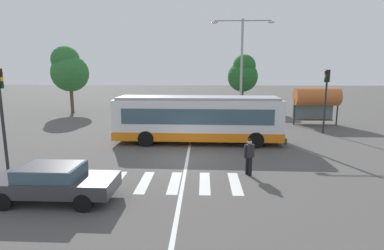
% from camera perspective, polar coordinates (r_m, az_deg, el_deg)
% --- Properties ---
extents(ground_plane, '(160.00, 160.00, 0.00)m').
position_cam_1_polar(ground_plane, '(16.43, -1.25, -6.58)').
color(ground_plane, '#514F4C').
extents(city_transit_bus, '(10.96, 2.82, 3.06)m').
position_cam_1_polar(city_transit_bus, '(19.94, 1.11, 1.11)').
color(city_transit_bus, black).
rests_on(city_transit_bus, ground_plane).
extents(pedestrian_crossing_street, '(0.51, 0.43, 1.72)m').
position_cam_1_polar(pedestrian_crossing_street, '(14.16, 10.63, -5.46)').
color(pedestrian_crossing_street, black).
rests_on(pedestrian_crossing_street, ground_plane).
extents(foreground_sedan, '(4.52, 1.91, 1.35)m').
position_cam_1_polar(foreground_sedan, '(12.41, -24.52, -9.49)').
color(foreground_sedan, black).
rests_on(foreground_sedan, ground_plane).
extents(parked_car_champagne, '(1.98, 4.55, 1.35)m').
position_cam_1_polar(parked_car_champagne, '(33.38, -10.15, 3.24)').
color(parked_car_champagne, black).
rests_on(parked_car_champagne, ground_plane).
extents(parked_car_charcoal, '(2.31, 4.67, 1.35)m').
position_cam_1_polar(parked_car_charcoal, '(33.09, -5.41, 3.30)').
color(parked_car_charcoal, black).
rests_on(parked_car_charcoal, ground_plane).
extents(parked_car_black, '(2.04, 4.58, 1.35)m').
position_cam_1_polar(parked_car_black, '(32.35, -0.83, 3.18)').
color(parked_car_black, black).
rests_on(parked_car_black, ground_plane).
extents(parked_car_silver, '(2.31, 4.68, 1.35)m').
position_cam_1_polar(parked_car_silver, '(32.45, 4.02, 3.18)').
color(parked_car_silver, black).
rests_on(parked_car_silver, ground_plane).
extents(parked_car_red, '(2.25, 4.66, 1.35)m').
position_cam_1_polar(parked_car_red, '(32.33, 8.92, 3.05)').
color(parked_car_red, black).
rests_on(parked_car_red, ground_plane).
extents(parked_car_teal, '(2.30, 4.67, 1.35)m').
position_cam_1_polar(parked_car_teal, '(33.05, 13.12, 3.06)').
color(parked_car_teal, black).
rests_on(parked_car_teal, ground_plane).
extents(traffic_light_near_corner, '(0.33, 0.32, 4.83)m').
position_cam_1_polar(traffic_light_near_corner, '(16.59, -32.16, 3.40)').
color(traffic_light_near_corner, '#28282B').
rests_on(traffic_light_near_corner, ground_plane).
extents(traffic_light_far_corner, '(0.33, 0.32, 4.77)m').
position_cam_1_polar(traffic_light_far_corner, '(24.94, 23.79, 5.81)').
color(traffic_light_far_corner, '#28282B').
rests_on(traffic_light_far_corner, ground_plane).
extents(bus_stop_shelter, '(3.79, 1.54, 3.25)m').
position_cam_1_polar(bus_stop_shelter, '(28.54, 22.30, 4.80)').
color(bus_stop_shelter, '#28282B').
rests_on(bus_stop_shelter, ground_plane).
extents(twin_arm_street_lamp, '(5.22, 0.32, 8.88)m').
position_cam_1_polar(twin_arm_street_lamp, '(26.35, 9.27, 11.80)').
color(twin_arm_street_lamp, '#939399').
rests_on(twin_arm_street_lamp, ground_plane).
extents(background_tree_left, '(4.03, 4.03, 7.33)m').
position_cam_1_polar(background_tree_left, '(36.48, -22.07, 9.62)').
color(background_tree_left, brown).
rests_on(background_tree_left, ground_plane).
extents(background_tree_right, '(3.64, 3.64, 6.59)m').
position_cam_1_polar(background_tree_right, '(37.79, 9.55, 9.46)').
color(background_tree_right, brown).
rests_on(background_tree_right, ground_plane).
extents(crosswalk_painted_stripes, '(6.91, 2.63, 0.01)m').
position_cam_1_polar(crosswalk_painted_stripes, '(13.39, -6.07, -10.61)').
color(crosswalk_painted_stripes, silver).
rests_on(crosswalk_painted_stripes, ground_plane).
extents(lane_center_line, '(0.16, 24.00, 0.01)m').
position_cam_1_polar(lane_center_line, '(18.35, -0.60, -4.76)').
color(lane_center_line, silver).
rests_on(lane_center_line, ground_plane).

